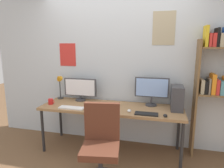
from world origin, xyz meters
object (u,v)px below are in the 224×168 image
(laptop_closed, at_px, (100,108))
(pc_tower, at_px, (177,98))
(monitor_left, at_px, (80,89))
(coffee_mug, at_px, (51,102))
(bookshelf, at_px, (221,80))
(desk, at_px, (111,110))
(mouse_right_side, at_px, (129,111))
(monitor_right, at_px, (152,89))
(keyboard_right, at_px, (146,114))
(keyboard_left, at_px, (72,108))
(desk_lamp, at_px, (59,82))
(mouse_left_side, at_px, (165,116))
(office_chair, at_px, (101,152))

(laptop_closed, bearing_deg, pc_tower, 21.17)
(monitor_left, height_order, coffee_mug, monitor_left)
(bookshelf, relative_size, pc_tower, 5.48)
(desk, distance_m, laptop_closed, 0.20)
(bookshelf, bearing_deg, monitor_left, -179.56)
(desk, bearing_deg, mouse_right_side, -28.71)
(monitor_left, bearing_deg, monitor_right, -0.00)
(keyboard_right, bearing_deg, desk, 157.67)
(desk, xyz_separation_m, keyboard_left, (-0.56, -0.23, 0.06))
(laptop_closed, height_order, coffee_mug, coffee_mug)
(desk_lamp, distance_m, keyboard_right, 1.65)
(monitor_right, xyz_separation_m, mouse_left_side, (0.21, -0.47, -0.24))
(laptop_closed, bearing_deg, mouse_left_side, 1.97)
(bookshelf, relative_size, mouse_left_side, 20.33)
(monitor_left, height_order, keyboard_left, monitor_left)
(keyboard_right, bearing_deg, mouse_right_side, 166.47)
(monitor_left, bearing_deg, laptop_closed, -36.45)
(desk, distance_m, monitor_right, 0.71)
(mouse_left_side, xyz_separation_m, mouse_right_side, (-0.50, 0.09, 0.00))
(coffee_mug, bearing_deg, office_chair, -31.85)
(office_chair, distance_m, monitor_left, 1.30)
(office_chair, height_order, monitor_right, monitor_right)
(pc_tower, bearing_deg, mouse_right_side, -157.94)
(bookshelf, bearing_deg, mouse_left_side, -147.75)
(monitor_left, bearing_deg, office_chair, -55.77)
(bookshelf, xyz_separation_m, office_chair, (-1.52, -0.99, -0.78))
(desk, xyz_separation_m, monitor_left, (-0.60, 0.21, 0.26))
(monitor_right, relative_size, desk_lamp, 1.15)
(desk_lamp, bearing_deg, monitor_left, -0.68)
(monitor_right, bearing_deg, mouse_left_side, -65.56)
(monitor_left, bearing_deg, mouse_left_side, -18.32)
(desk_lamp, distance_m, mouse_right_side, 1.39)
(monitor_left, bearing_deg, keyboard_right, -20.87)
(monitor_right, xyz_separation_m, keyboard_right, (-0.04, -0.44, -0.25))
(mouse_left_side, bearing_deg, office_chair, -146.07)
(pc_tower, relative_size, mouse_right_side, 3.71)
(monitor_right, distance_m, mouse_left_side, 0.57)
(monitor_left, xyz_separation_m, keyboard_right, (1.16, -0.44, -0.20))
(keyboard_right, bearing_deg, mouse_left_side, -5.75)
(pc_tower, xyz_separation_m, mouse_right_side, (-0.67, -0.27, -0.16))
(mouse_left_side, bearing_deg, bookshelf, 32.25)
(desk, xyz_separation_m, keyboard_right, (0.56, -0.23, 0.06))
(desk, xyz_separation_m, desk_lamp, (-1.00, 0.22, 0.36))
(monitor_left, distance_m, keyboard_right, 1.26)
(keyboard_right, xyz_separation_m, coffee_mug, (-1.54, 0.12, 0.04))
(office_chair, distance_m, laptop_closed, 0.75)
(keyboard_left, bearing_deg, mouse_left_side, -1.06)
(bookshelf, xyz_separation_m, keyboard_right, (-1.02, -0.46, -0.44))
(desk, bearing_deg, monitor_right, 19.48)
(office_chair, distance_m, desk_lamp, 1.58)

